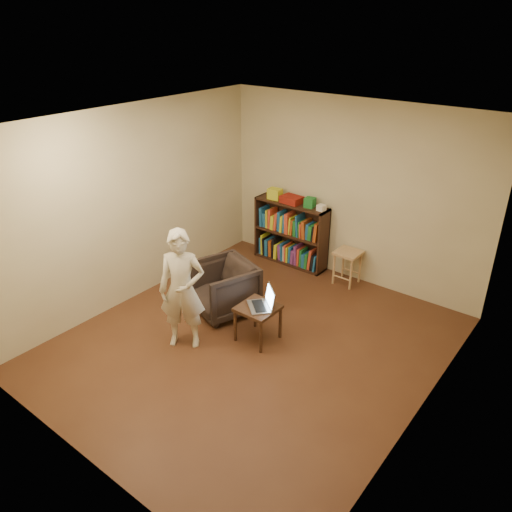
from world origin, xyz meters
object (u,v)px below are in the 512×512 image
Objects in this scene: bookshelf at (291,236)px; laptop at (263,303)px; side_table at (258,312)px; stool at (348,258)px; armchair at (223,288)px; person at (182,290)px.

laptop is (0.92, -1.93, 0.07)m from bookshelf.
side_table is at bearing -103.62° from laptop.
laptop is at bearing -64.46° from bookshelf.
stool is (1.03, -0.06, -0.03)m from bookshelf.
bookshelf is 2.64× the size of side_table.
armchair is at bearing 163.63° from side_table.
armchair is 0.91m from person.
armchair is (0.12, -1.75, -0.09)m from bookshelf.
bookshelf is at bearing 155.83° from laptop.
side_table is (0.75, -0.22, 0.03)m from armchair.
laptop reaches higher than side_table.
bookshelf is 1.03m from stool.
person is (-0.80, -2.50, 0.33)m from stool.
bookshelf is 2.59m from person.
side_table is at bearing 8.99° from person.
side_table is 1.06× the size of laptop.
stool is at bearing 81.16° from armchair.
bookshelf is 0.82× the size of person.
laptop is (0.05, 0.04, 0.14)m from side_table.
side_table is at bearing -94.89° from stool.
laptop is at bearing -93.37° from stool.
bookshelf is 2.37× the size of stool.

